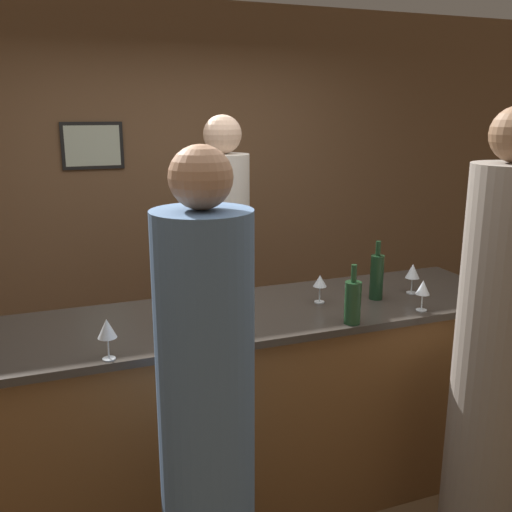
{
  "coord_description": "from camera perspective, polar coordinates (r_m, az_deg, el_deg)",
  "views": [
    {
      "loc": [
        -0.92,
        -2.46,
        2.0
      ],
      "look_at": [
        0.04,
        0.1,
        1.3
      ],
      "focal_mm": 40.0,
      "sensor_mm": 36.0,
      "label": 1
    }
  ],
  "objects": [
    {
      "name": "bartender",
      "position": [
        3.59,
        -3.16,
        -2.88
      ],
      "size": [
        0.32,
        0.32,
        1.98
      ],
      "rotation": [
        0.0,
        0.0,
        3.14
      ],
      "color": "silver",
      "rests_on": "ground_plane"
    },
    {
      "name": "wine_bottle_1",
      "position": [
        2.64,
        9.65,
        -4.51
      ],
      "size": [
        0.08,
        0.08,
        0.28
      ],
      "color": "#19381E",
      "rests_on": "bar_counter"
    },
    {
      "name": "wine_glass_2",
      "position": [
        2.88,
        16.35,
        -3.13
      ],
      "size": [
        0.07,
        0.07,
        0.15
      ],
      "color": "silver",
      "rests_on": "bar_counter"
    },
    {
      "name": "wine_glass_1",
      "position": [
        2.61,
        -8.33,
        -4.08
      ],
      "size": [
        0.08,
        0.08,
        0.18
      ],
      "color": "silver",
      "rests_on": "bar_counter"
    },
    {
      "name": "wine_glass_3",
      "position": [
        3.14,
        15.39,
        -1.52
      ],
      "size": [
        0.07,
        0.07,
        0.16
      ],
      "color": "silver",
      "rests_on": "bar_counter"
    },
    {
      "name": "back_wall",
      "position": [
        4.54,
        -8.71,
        6.63
      ],
      "size": [
        8.0,
        0.08,
        2.8
      ],
      "color": "brown",
      "rests_on": "ground_plane"
    },
    {
      "name": "bar_counter",
      "position": [
        3.02,
        0.01,
        -14.88
      ],
      "size": [
        2.7,
        0.72,
        1.05
      ],
      "color": "brown",
      "rests_on": "ground_plane"
    },
    {
      "name": "wine_glass_0",
      "position": [
        2.4,
        -4.2,
        -5.8
      ],
      "size": [
        0.07,
        0.07,
        0.16
      ],
      "color": "silver",
      "rests_on": "bar_counter"
    },
    {
      "name": "ground_plane",
      "position": [
        3.31,
        0.01,
        -22.86
      ],
      "size": [
        14.0,
        14.0,
        0.0
      ],
      "primitive_type": "plane",
      "color": "brown"
    },
    {
      "name": "guest_0",
      "position": [
        2.69,
        22.65,
        -9.76
      ],
      "size": [
        0.34,
        0.34,
        2.02
      ],
      "color": "gray",
      "rests_on": "ground_plane"
    },
    {
      "name": "guest_1",
      "position": [
        2.04,
        -4.9,
        -18.49
      ],
      "size": [
        0.32,
        0.32,
        1.9
      ],
      "color": "#4C6B93",
      "rests_on": "ground_plane"
    },
    {
      "name": "wine_bottle_0",
      "position": [
        3.0,
        11.98,
        -1.98
      ],
      "size": [
        0.07,
        0.07,
        0.31
      ],
      "color": "black",
      "rests_on": "bar_counter"
    },
    {
      "name": "wine_glass_4",
      "position": [
        2.31,
        -14.68,
        -7.12
      ],
      "size": [
        0.08,
        0.08,
        0.17
      ],
      "color": "silver",
      "rests_on": "bar_counter"
    },
    {
      "name": "wine_glass_5",
      "position": [
        2.9,
        6.41,
        -2.6
      ],
      "size": [
        0.07,
        0.07,
        0.14
      ],
      "color": "silver",
      "rests_on": "bar_counter"
    },
    {
      "name": "wine_glass_6",
      "position": [
        2.68,
        -3.21,
        -3.46
      ],
      "size": [
        0.08,
        0.08,
        0.17
      ],
      "color": "silver",
      "rests_on": "bar_counter"
    }
  ]
}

